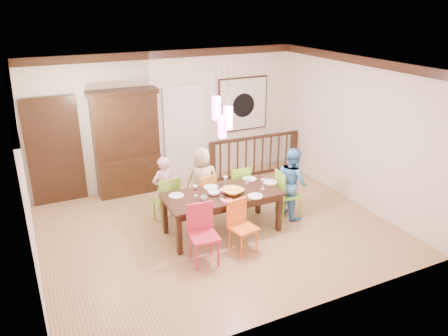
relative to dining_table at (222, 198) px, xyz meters
name	(u,v)px	position (x,y,z in m)	size (l,w,h in m)	color
floor	(218,229)	(-0.04, 0.12, -0.66)	(6.00, 6.00, 0.00)	#986E49
ceiling	(217,66)	(-0.04, 0.12, 2.24)	(6.00, 6.00, 0.00)	white
wall_back	(169,119)	(-0.04, 2.62, 0.79)	(6.00, 6.00, 0.00)	beige
wall_left	(25,184)	(-3.04, 0.12, 0.79)	(5.00, 5.00, 0.00)	beige
wall_right	(355,131)	(2.96, 0.12, 0.79)	(5.00, 5.00, 0.00)	beige
crown_molding	(217,72)	(-0.04, 0.12, 2.16)	(6.00, 5.00, 0.16)	black
panel_door	(55,153)	(-2.44, 2.57, 0.39)	(1.04, 0.07, 2.24)	black
white_doorway	(185,135)	(0.31, 2.58, 0.39)	(0.97, 0.05, 2.22)	silver
painting	(243,104)	(1.76, 2.58, 0.94)	(1.25, 0.06, 1.25)	black
pendant_cluster	(222,117)	(0.00, 0.00, 1.44)	(0.27, 0.21, 1.14)	#E845A9
dining_table	(222,198)	(0.00, 0.00, 0.00)	(2.04, 0.96, 0.75)	black
chair_far_left	(165,196)	(-0.78, 0.78, -0.14)	(0.46, 0.46, 0.92)	#6CA32B
chair_far_mid	(203,191)	(-0.01, 0.82, -0.19)	(0.43, 0.43, 0.82)	orange
chair_far_right	(237,184)	(0.66, 0.72, -0.15)	(0.41, 0.41, 0.90)	#73C023
chair_near_left	(204,232)	(-0.67, -0.75, -0.12)	(0.46, 0.46, 0.95)	#C92943
chair_near_mid	(243,224)	(0.04, -0.72, -0.17)	(0.46, 0.46, 0.87)	orange
chair_end_right	(288,191)	(1.38, 0.01, -0.14)	(0.47, 0.47, 0.92)	#79B72F
china_hutch	(126,143)	(-1.05, 2.42, 0.45)	(1.40, 0.46, 2.21)	black
balustrade	(254,155)	(1.81, 2.07, -0.16)	(2.24, 0.15, 0.96)	black
person_far_left	(164,189)	(-0.77, 0.89, -0.04)	(0.46, 0.30, 1.25)	beige
person_far_mid	(202,181)	(-0.02, 0.85, 0.00)	(0.65, 0.42, 1.32)	#C2BA93
person_end_right	(292,182)	(1.46, 0.02, 0.01)	(0.66, 0.51, 1.35)	#4589C2
serving_bowl	(233,192)	(0.16, -0.10, 0.13)	(0.35, 0.35, 0.09)	gold
small_bowl	(214,193)	(-0.15, 0.01, 0.12)	(0.21, 0.21, 0.07)	white
cup_left	(204,198)	(-0.40, -0.13, 0.13)	(0.11, 0.11, 0.09)	silver
cup_right	(247,181)	(0.59, 0.19, 0.14)	(0.11, 0.11, 0.10)	silver
plate_far_left	(176,195)	(-0.75, 0.25, 0.09)	(0.26, 0.26, 0.01)	white
plate_far_mid	(211,187)	(-0.07, 0.32, 0.09)	(0.26, 0.26, 0.01)	white
plate_far_right	(250,179)	(0.73, 0.35, 0.09)	(0.26, 0.26, 0.01)	white
plate_near_left	(195,209)	(-0.65, -0.35, 0.09)	(0.26, 0.26, 0.01)	white
plate_near_mid	(255,196)	(0.45, -0.36, 0.09)	(0.26, 0.26, 0.01)	white
plate_end_right	(270,182)	(1.00, 0.05, 0.09)	(0.26, 0.26, 0.01)	white
wine_glass_a	(195,191)	(-0.45, 0.11, 0.18)	(0.08, 0.08, 0.19)	#590C19
wine_glass_b	(226,182)	(0.18, 0.24, 0.18)	(0.08, 0.08, 0.19)	silver
wine_glass_c	(222,194)	(-0.11, -0.22, 0.18)	(0.08, 0.08, 0.19)	#590C19
wine_glass_d	(263,184)	(0.73, -0.14, 0.18)	(0.08, 0.08, 0.19)	silver
napkin	(228,201)	(-0.06, -0.33, 0.09)	(0.18, 0.14, 0.01)	#D83359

